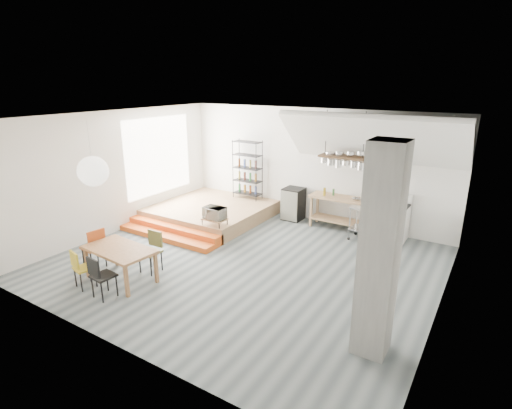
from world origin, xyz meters
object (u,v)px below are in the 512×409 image
Objects in this scene: mini_fridge at (293,204)px; rolling_cart at (369,220)px; dining_table at (120,252)px; stove at (395,222)px.

rolling_cart is at bearing -11.92° from mini_fridge.
dining_table is at bearing -103.81° from mini_fridge.
rolling_cart is at bearing -139.63° from stove.
stove reaches higher than rolling_cart.
dining_table is at bearing -129.04° from stove.
mini_fridge is at bearing 179.13° from stove.
dining_table is 5.95m from rolling_cart.
stove is 2.90m from mini_fridge.
dining_table is 1.64× the size of mini_fridge.
mini_fridge reaches higher than rolling_cart.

